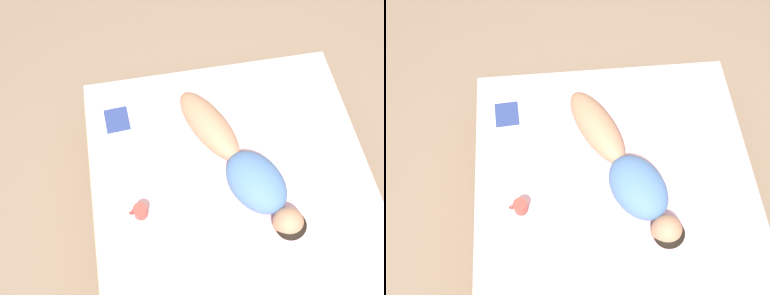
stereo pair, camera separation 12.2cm
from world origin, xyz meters
The scene contains 5 objects.
ground_plane centered at (0.00, 0.00, 0.00)m, with size 12.00×12.00×0.00m, color #7A6651.
bed centered at (0.00, 0.00, 0.24)m, with size 1.82×2.06×0.50m.
person centered at (-0.06, -0.15, 0.59)m, with size 0.68×1.18×0.20m.
open_magazine centered at (0.56, -0.68, 0.50)m, with size 0.51×0.30×0.01m.
coffee_mug centered at (0.60, 0.02, 0.55)m, with size 0.11×0.08×0.10m.
Camera 1 is at (0.45, 0.98, 3.08)m, focal length 42.00 mm.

